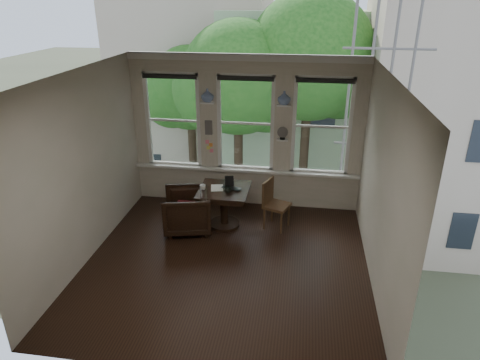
% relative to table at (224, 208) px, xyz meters
% --- Properties ---
extents(ground, '(4.50, 4.50, 0.00)m').
position_rel_table_xyz_m(ground, '(0.25, -1.20, -0.38)').
color(ground, black).
rests_on(ground, ground).
extents(ceiling, '(4.50, 4.50, 0.00)m').
position_rel_table_xyz_m(ceiling, '(0.25, -1.20, 2.62)').
color(ceiling, silver).
rests_on(ceiling, ground).
extents(wall_back, '(4.50, 0.00, 4.50)m').
position_rel_table_xyz_m(wall_back, '(0.25, 1.05, 1.12)').
color(wall_back, beige).
rests_on(wall_back, ground).
extents(wall_front, '(4.50, 0.00, 4.50)m').
position_rel_table_xyz_m(wall_front, '(0.25, -3.45, 1.12)').
color(wall_front, beige).
rests_on(wall_front, ground).
extents(wall_left, '(0.00, 4.50, 4.50)m').
position_rel_table_xyz_m(wall_left, '(-2.00, -1.20, 1.12)').
color(wall_left, beige).
rests_on(wall_left, ground).
extents(wall_right, '(0.00, 4.50, 4.50)m').
position_rel_table_xyz_m(wall_right, '(2.50, -1.20, 1.12)').
color(wall_right, beige).
rests_on(wall_right, ground).
extents(window_left, '(1.10, 0.12, 1.90)m').
position_rel_table_xyz_m(window_left, '(-1.20, 1.05, 1.32)').
color(window_left, white).
rests_on(window_left, ground).
extents(window_center, '(1.10, 0.12, 1.90)m').
position_rel_table_xyz_m(window_center, '(0.25, 1.05, 1.32)').
color(window_center, white).
rests_on(window_center, ground).
extents(window_right, '(1.10, 0.12, 1.90)m').
position_rel_table_xyz_m(window_right, '(1.70, 1.05, 1.32)').
color(window_right, white).
rests_on(window_right, ground).
extents(shelf_left, '(0.26, 0.16, 0.03)m').
position_rel_table_xyz_m(shelf_left, '(-0.47, 0.95, 1.73)').
color(shelf_left, white).
rests_on(shelf_left, ground).
extents(shelf_right, '(0.26, 0.16, 0.03)m').
position_rel_table_xyz_m(shelf_right, '(0.98, 0.95, 1.73)').
color(shelf_right, white).
rests_on(shelf_right, ground).
extents(intercom, '(0.14, 0.06, 0.28)m').
position_rel_table_xyz_m(intercom, '(-0.47, 0.98, 1.23)').
color(intercom, '#59544F').
rests_on(intercom, ground).
extents(sticky_notes, '(0.16, 0.01, 0.24)m').
position_rel_table_xyz_m(sticky_notes, '(-0.47, 0.99, 0.88)').
color(sticky_notes, pink).
rests_on(sticky_notes, ground).
extents(desk_fan, '(0.20, 0.20, 0.24)m').
position_rel_table_xyz_m(desk_fan, '(0.98, 0.93, 1.16)').
color(desk_fan, '#59544F').
rests_on(desk_fan, ground).
extents(vase_left, '(0.24, 0.24, 0.25)m').
position_rel_table_xyz_m(vase_left, '(-0.47, 0.95, 1.86)').
color(vase_left, silver).
rests_on(vase_left, shelf_left).
extents(vase_right, '(0.24, 0.24, 0.25)m').
position_rel_table_xyz_m(vase_right, '(0.98, 0.95, 1.86)').
color(vase_right, silver).
rests_on(vase_right, shelf_right).
extents(table, '(0.90, 0.90, 0.75)m').
position_rel_table_xyz_m(table, '(0.00, 0.00, 0.00)').
color(table, black).
rests_on(table, ground).
extents(armchair_left, '(1.01, 0.99, 0.78)m').
position_rel_table_xyz_m(armchair_left, '(-0.64, -0.24, 0.01)').
color(armchair_left, black).
rests_on(armchair_left, ground).
extents(cushion_red, '(0.45, 0.45, 0.06)m').
position_rel_table_xyz_m(cushion_red, '(-0.64, -0.24, 0.08)').
color(cushion_red, maroon).
rests_on(cushion_red, armchair_left).
extents(side_chair_right, '(0.54, 0.54, 0.92)m').
position_rel_table_xyz_m(side_chair_right, '(0.97, 0.07, 0.09)').
color(side_chair_right, '#432718').
rests_on(side_chair_right, ground).
extents(laptop, '(0.41, 0.33, 0.03)m').
position_rel_table_xyz_m(laptop, '(0.12, -0.02, 0.39)').
color(laptop, black).
rests_on(laptop, table).
extents(mug, '(0.13, 0.13, 0.10)m').
position_rel_table_xyz_m(mug, '(-0.37, -0.10, 0.43)').
color(mug, white).
rests_on(mug, table).
extents(drinking_glass, '(0.16, 0.16, 0.10)m').
position_rel_table_xyz_m(drinking_glass, '(0.09, -0.13, 0.43)').
color(drinking_glass, white).
rests_on(drinking_glass, table).
extents(tablet, '(0.17, 0.12, 0.22)m').
position_rel_table_xyz_m(tablet, '(0.08, 0.10, 0.48)').
color(tablet, black).
rests_on(tablet, table).
extents(papers, '(0.28, 0.34, 0.00)m').
position_rel_table_xyz_m(papers, '(-0.13, 0.03, 0.38)').
color(papers, silver).
rests_on(papers, table).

